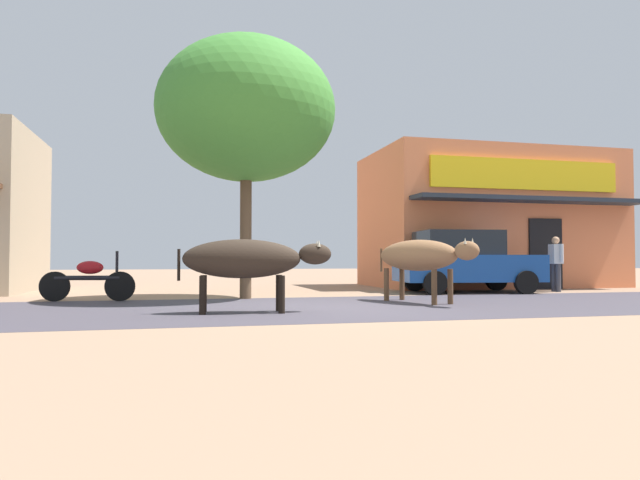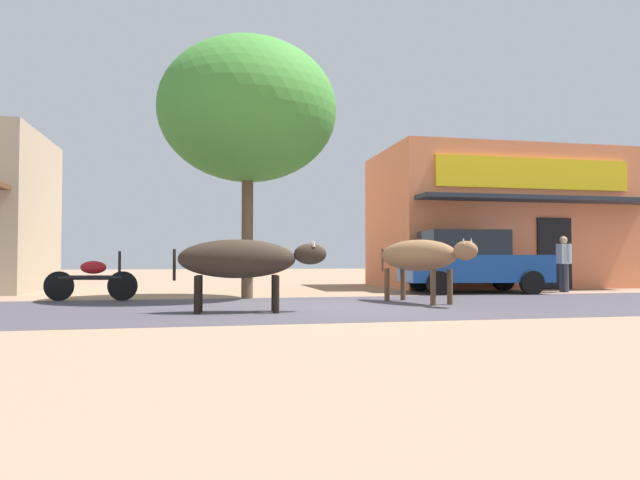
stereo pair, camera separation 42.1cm
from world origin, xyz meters
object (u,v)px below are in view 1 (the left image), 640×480
roadside_tree (246,111)px  parked_motorcycle (89,279)px  parked_hatchback_car (464,261)px  cow_near_brown (247,260)px  pedestrian_by_shop (556,260)px  cow_far_dark (420,256)px

roadside_tree → parked_motorcycle: (-3.31, -0.02, -3.80)m
parked_motorcycle → parked_hatchback_car: bearing=5.9°
roadside_tree → cow_near_brown: roadside_tree is taller
parked_motorcycle → roadside_tree: bearing=0.3°
roadside_tree → pedestrian_by_shop: 9.26m
parked_hatchback_car → cow_near_brown: parked_hatchback_car is taller
cow_near_brown → parked_motorcycle: bearing=131.4°
cow_far_dark → pedestrian_by_shop: bearing=27.9°
parked_hatchback_car → parked_motorcycle: (-9.24, -0.95, -0.37)m
parked_hatchback_car → pedestrian_by_shop: bearing=-3.9°
cow_far_dark → parked_motorcycle: bearing=163.2°
parked_hatchback_car → parked_motorcycle: 9.29m
cow_near_brown → cow_far_dark: (3.70, 1.36, 0.07)m
parked_hatchback_car → parked_motorcycle: parked_hatchback_car is taller
parked_motorcycle → cow_near_brown: size_ratio=0.76×
parked_hatchback_car → cow_far_dark: parked_hatchback_car is taller
parked_motorcycle → pedestrian_by_shop: bearing=3.7°
roadside_tree → cow_far_dark: (3.35, -2.02, -3.32)m
parked_hatchback_car → cow_far_dark: bearing=-131.1°
roadside_tree → parked_motorcycle: bearing=-179.7°
cow_near_brown → pedestrian_by_shop: (8.92, 4.13, -0.01)m
roadside_tree → parked_motorcycle: 5.05m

